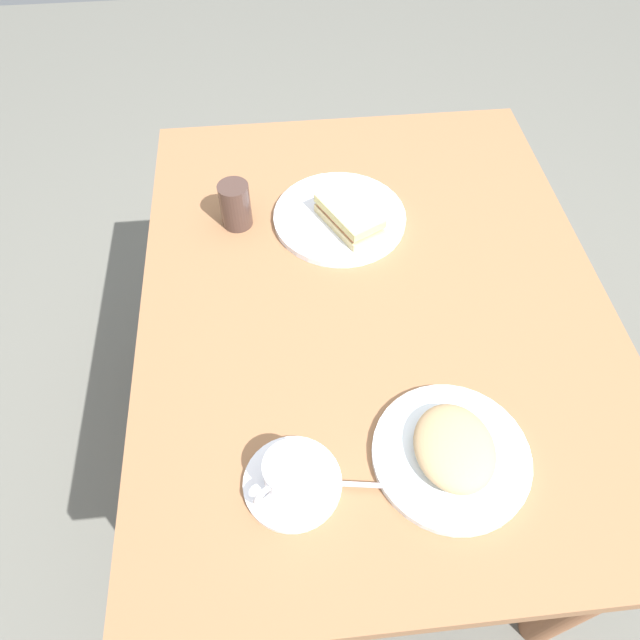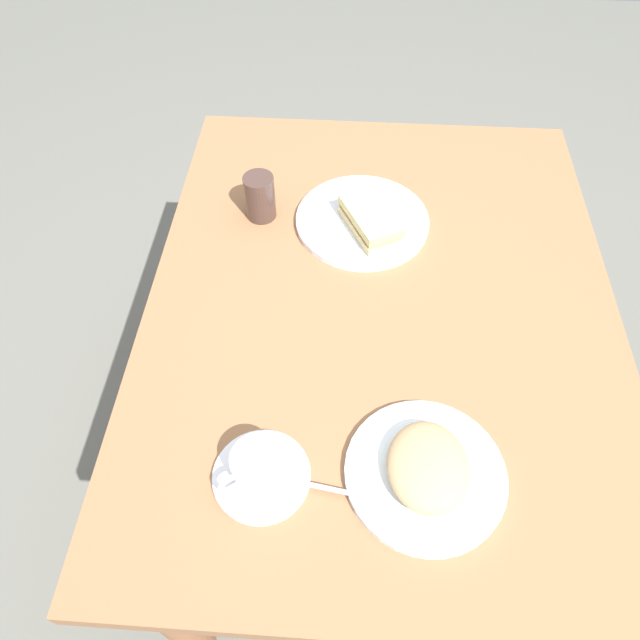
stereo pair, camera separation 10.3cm
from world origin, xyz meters
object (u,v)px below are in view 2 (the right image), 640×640
object	(u,v)px
coffee_cup	(259,467)
spoon	(310,485)
sandwich_plate	(362,221)
drinking_glass	(260,197)
coffee_saucer	(262,476)
sandwich_front	(370,220)
dining_table	(377,335)
side_plate	(425,474)

from	to	relation	value
coffee_cup	spoon	world-z (taller)	coffee_cup
sandwich_plate	coffee_cup	xyz separation A→B (m)	(0.58, -0.14, 0.04)
sandwich_plate	drinking_glass	xyz separation A→B (m)	(-0.01, -0.22, 0.04)
coffee_saucer	drinking_glass	world-z (taller)	drinking_glass
sandwich_front	drinking_glass	size ratio (longest dim) A/B	1.67
coffee_saucer	spoon	size ratio (longest dim) A/B	1.53
dining_table	coffee_cup	distance (m)	0.44
sandwich_plate	coffee_saucer	world-z (taller)	sandwich_plate
drinking_glass	spoon	bearing A→B (deg)	14.15
sandwich_front	spoon	size ratio (longest dim) A/B	1.69
sandwich_front	dining_table	bearing A→B (deg)	8.16
sandwich_front	sandwich_plate	bearing A→B (deg)	-151.92
spoon	sandwich_front	bearing A→B (deg)	171.63
dining_table	coffee_cup	size ratio (longest dim) A/B	11.42
sandwich_plate	side_plate	size ratio (longest dim) A/B	1.13
coffee_saucer	drinking_glass	bearing A→B (deg)	-172.73
sandwich_plate	coffee_cup	world-z (taller)	coffee_cup
coffee_cup	sandwich_front	bearing A→B (deg)	163.73
coffee_cup	side_plate	size ratio (longest dim) A/B	0.41
spoon	side_plate	bearing A→B (deg)	99.94
sandwich_front	coffee_cup	bearing A→B (deg)	-16.27
coffee_saucer	coffee_cup	distance (m)	0.04
spoon	side_plate	xyz separation A→B (m)	(-0.03, 0.17, -0.01)
spoon	side_plate	world-z (taller)	spoon
dining_table	sandwich_front	bearing A→B (deg)	-171.84
sandwich_front	spoon	bearing A→B (deg)	-8.37
coffee_saucer	drinking_glass	size ratio (longest dim) A/B	1.52
side_plate	drinking_glass	xyz separation A→B (m)	(-0.57, -0.33, 0.04)
sandwich_front	drinking_glass	distance (m)	0.24
coffee_saucer	side_plate	size ratio (longest dim) A/B	0.61
sandwich_plate	coffee_cup	bearing A→B (deg)	-14.00
dining_table	drinking_glass	bearing A→B (deg)	-130.75
spoon	dining_table	bearing A→B (deg)	163.96
sandwich_plate	sandwich_front	size ratio (longest dim) A/B	1.69
spoon	coffee_saucer	bearing A→B (deg)	-98.78
sandwich_plate	spoon	distance (m)	0.59
coffee_cup	spoon	size ratio (longest dim) A/B	1.03
coffee_saucer	side_plate	bearing A→B (deg)	94.31
dining_table	drinking_glass	size ratio (longest dim) A/B	11.61
spoon	drinking_glass	xyz separation A→B (m)	(-0.60, -0.15, 0.04)
sandwich_plate	coffee_saucer	distance (m)	0.59
sandwich_plate	coffee_saucer	xyz separation A→B (m)	(0.57, -0.14, -0.00)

